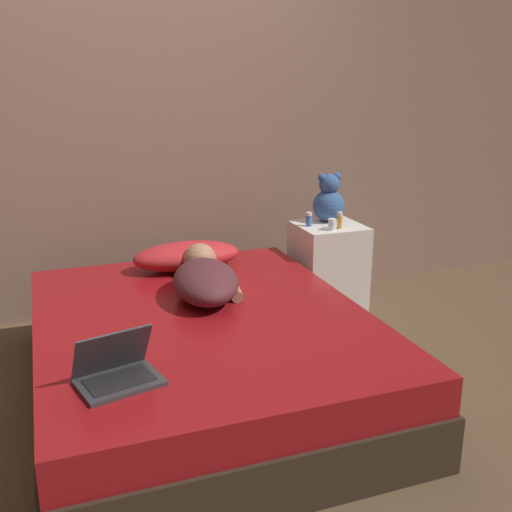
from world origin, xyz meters
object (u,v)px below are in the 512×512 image
bottle_clear (332,225)px  pillow (187,256)px  bottle_blue (309,219)px  teddy_bear (329,200)px  laptop (117,370)px  bottle_amber (340,221)px  person_lying (205,278)px

bottle_clear → pillow: bearing=174.3°
bottle_blue → bottle_clear: (0.09, -0.14, -0.01)m
pillow → teddy_bear: size_ratio=1.99×
laptop → bottle_blue: (1.36, 1.28, 0.17)m
laptop → teddy_bear: teddy_bear is taller
bottle_blue → bottle_amber: bottle_amber is taller
teddy_bear → bottle_clear: bearing=-111.3°
person_lying → bottle_blue: 0.96m
laptop → teddy_bear: (1.54, 1.35, 0.27)m
laptop → bottle_clear: bearing=23.9°
laptop → bottle_clear: (1.45, 1.14, 0.16)m
person_lying → bottle_blue: size_ratio=8.58×
bottle_blue → person_lying: bearing=-148.7°
teddy_bear → bottle_blue: (-0.17, -0.08, -0.09)m
bottle_amber → teddy_bear: bearing=83.5°
bottle_blue → teddy_bear: bearing=23.9°
laptop → teddy_bear: bearing=27.2°
person_lying → bottle_blue: bottle_blue is taller
pillow → laptop: laptop is taller
teddy_bear → bottle_blue: size_ratio=3.56×
bottle_clear → person_lying: bearing=-158.6°
pillow → bottle_amber: bottle_amber is taller
teddy_bear → bottle_amber: size_ratio=3.00×
person_lying → bottle_amber: (0.96, 0.37, 0.14)m
laptop → bottle_clear: 1.85m
teddy_bear → bottle_clear: teddy_bear is taller
teddy_bear → bottle_clear: size_ratio=4.43×
pillow → bottle_blue: bearing=3.6°
person_lying → laptop: laptop is taller
person_lying → bottle_clear: 0.97m
laptop → bottle_blue: bearing=29.0°
laptop → person_lying: bearing=40.6°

